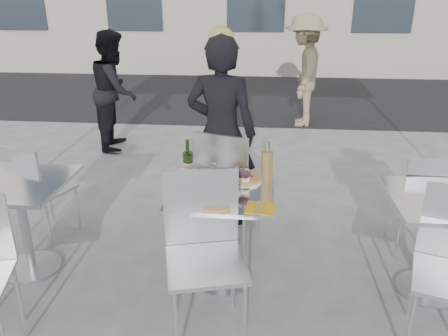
# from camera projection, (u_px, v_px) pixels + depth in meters

# --- Properties ---
(ground) EXTENTS (80.00, 80.00, 0.00)m
(ground) POSITION_uv_depth(u_px,v_px,m) (222.00, 279.00, 3.31)
(ground) COLOR slate
(street_asphalt) EXTENTS (24.00, 5.00, 0.00)m
(street_asphalt) POSITION_uv_depth(u_px,v_px,m) (251.00, 93.00, 9.30)
(street_asphalt) COLOR black
(street_asphalt) RESTS_ON ground
(main_table) EXTENTS (0.72, 0.72, 0.75)m
(main_table) POSITION_uv_depth(u_px,v_px,m) (222.00, 216.00, 3.10)
(main_table) COLOR #B7BABF
(main_table) RESTS_ON ground
(side_table_left) EXTENTS (0.72, 0.72, 0.75)m
(side_table_left) POSITION_uv_depth(u_px,v_px,m) (21.00, 207.00, 3.23)
(side_table_left) COLOR #B7BABF
(side_table_left) RESTS_ON ground
(side_table_right) EXTENTS (0.72, 0.72, 0.75)m
(side_table_right) POSITION_uv_depth(u_px,v_px,m) (441.00, 226.00, 2.97)
(side_table_right) COLOR #B7BABF
(side_table_right) RESTS_ON ground
(chair_far) EXTENTS (0.59, 0.60, 1.03)m
(chair_far) POSITION_uv_depth(u_px,v_px,m) (226.00, 180.00, 3.52)
(chair_far) COLOR silver
(chair_far) RESTS_ON ground
(chair_near) EXTENTS (0.57, 0.58, 1.03)m
(chair_near) POSITION_uv_depth(u_px,v_px,m) (204.00, 241.00, 2.67)
(chair_near) COLOR silver
(chair_near) RESTS_ON ground
(side_chair_lfar) EXTENTS (0.51, 0.52, 0.87)m
(side_chair_lfar) POSITION_uv_depth(u_px,v_px,m) (36.00, 185.00, 3.67)
(side_chair_lfar) COLOR silver
(side_chair_lfar) RESTS_ON ground
(side_chair_rfar) EXTENTS (0.40, 0.41, 0.88)m
(side_chair_rfar) POSITION_uv_depth(u_px,v_px,m) (424.00, 197.00, 3.43)
(side_chair_rfar) COLOR silver
(side_chair_rfar) RESTS_ON ground
(woman_diner) EXTENTS (0.68, 0.51, 1.72)m
(woman_diner) POSITION_uv_depth(u_px,v_px,m) (221.00, 133.00, 3.87)
(woman_diner) COLOR black
(woman_diner) RESTS_ON ground
(pedestrian_a) EXTENTS (0.70, 0.84, 1.57)m
(pedestrian_a) POSITION_uv_depth(u_px,v_px,m) (115.00, 90.00, 5.86)
(pedestrian_a) COLOR black
(pedestrian_a) RESTS_ON ground
(pedestrian_b) EXTENTS (0.73, 1.17, 1.73)m
(pedestrian_b) POSITION_uv_depth(u_px,v_px,m) (304.00, 71.00, 6.83)
(pedestrian_b) COLOR #8C7E5A
(pedestrian_b) RESTS_ON ground
(pizza_near) EXTENTS (0.31, 0.31, 0.02)m
(pizza_near) POSITION_uv_depth(u_px,v_px,m) (214.00, 200.00, 2.84)
(pizza_near) COLOR tan
(pizza_near) RESTS_ON main_table
(pizza_far) EXTENTS (0.32, 0.32, 0.03)m
(pizza_far) POSITION_uv_depth(u_px,v_px,m) (241.00, 178.00, 3.17)
(pizza_far) COLOR white
(pizza_far) RESTS_ON main_table
(salad_plate) EXTENTS (0.22, 0.22, 0.09)m
(salad_plate) POSITION_uv_depth(u_px,v_px,m) (220.00, 184.00, 3.01)
(salad_plate) COLOR white
(salad_plate) RESTS_ON main_table
(wine_bottle) EXTENTS (0.07, 0.08, 0.29)m
(wine_bottle) POSITION_uv_depth(u_px,v_px,m) (188.00, 164.00, 3.17)
(wine_bottle) COLOR #324C1C
(wine_bottle) RESTS_ON main_table
(carafe) EXTENTS (0.08, 0.08, 0.29)m
(carafe) POSITION_uv_depth(u_px,v_px,m) (267.00, 165.00, 3.13)
(carafe) COLOR tan
(carafe) RESTS_ON main_table
(sugar_shaker) EXTENTS (0.06, 0.06, 0.11)m
(sugar_shaker) POSITION_uv_depth(u_px,v_px,m) (245.00, 178.00, 3.08)
(sugar_shaker) COLOR white
(sugar_shaker) RESTS_ON main_table
(wineglass_white_a) EXTENTS (0.07, 0.07, 0.16)m
(wineglass_white_a) POSITION_uv_depth(u_px,v_px,m) (199.00, 175.00, 2.98)
(wineglass_white_a) COLOR white
(wineglass_white_a) RESTS_ON main_table
(wineglass_white_b) EXTENTS (0.07, 0.07, 0.16)m
(wineglass_white_b) POSITION_uv_depth(u_px,v_px,m) (213.00, 168.00, 3.10)
(wineglass_white_b) COLOR white
(wineglass_white_b) RESTS_ON main_table
(wineglass_red_a) EXTENTS (0.07, 0.07, 0.16)m
(wineglass_red_a) POSITION_uv_depth(u_px,v_px,m) (241.00, 173.00, 3.01)
(wineglass_red_a) COLOR white
(wineglass_red_a) RESTS_ON main_table
(wineglass_red_b) EXTENTS (0.07, 0.07, 0.16)m
(wineglass_red_b) POSITION_uv_depth(u_px,v_px,m) (246.00, 174.00, 3.00)
(wineglass_red_b) COLOR white
(wineglass_red_b) RESTS_ON main_table
(napkin_left) EXTENTS (0.25, 0.25, 0.01)m
(napkin_left) POSITION_uv_depth(u_px,v_px,m) (180.00, 205.00, 2.79)
(napkin_left) COLOR #ECAE14
(napkin_left) RESTS_ON main_table
(napkin_right) EXTENTS (0.20, 0.20, 0.01)m
(napkin_right) POSITION_uv_depth(u_px,v_px,m) (260.00, 208.00, 2.76)
(napkin_right) COLOR #ECAE14
(napkin_right) RESTS_ON main_table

